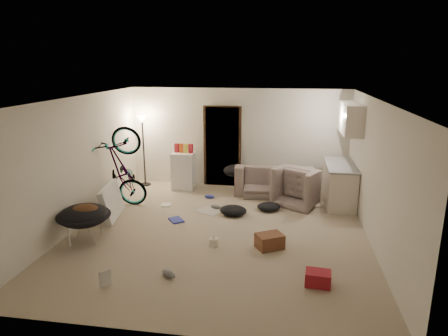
% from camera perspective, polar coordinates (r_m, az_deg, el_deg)
% --- Properties ---
extents(floor, '(5.50, 6.00, 0.02)m').
position_cam_1_polar(floor, '(7.69, -0.79, -9.15)').
color(floor, tan).
rests_on(floor, ground).
extents(ceiling, '(5.50, 6.00, 0.02)m').
position_cam_1_polar(ceiling, '(7.04, -0.86, 9.91)').
color(ceiling, white).
rests_on(ceiling, wall_back).
extents(wall_back, '(5.50, 0.02, 2.50)m').
position_cam_1_polar(wall_back, '(10.17, 2.05, 4.30)').
color(wall_back, silver).
rests_on(wall_back, floor).
extents(wall_front, '(5.50, 0.02, 2.50)m').
position_cam_1_polar(wall_front, '(4.49, -7.42, -9.89)').
color(wall_front, silver).
rests_on(wall_front, floor).
extents(wall_left, '(0.02, 6.00, 2.50)m').
position_cam_1_polar(wall_left, '(8.18, -20.24, 0.74)').
color(wall_left, silver).
rests_on(wall_left, floor).
extents(wall_right, '(0.02, 6.00, 2.50)m').
position_cam_1_polar(wall_right, '(7.33, 20.95, -0.90)').
color(wall_right, silver).
rests_on(wall_right, floor).
extents(doorway, '(0.85, 0.10, 2.04)m').
position_cam_1_polar(doorway, '(10.23, -0.22, 3.06)').
color(doorway, black).
rests_on(doorway, floor).
extents(door_trim, '(0.97, 0.04, 2.10)m').
position_cam_1_polar(door_trim, '(10.20, -0.24, 3.02)').
color(door_trim, '#332112').
rests_on(door_trim, floor).
extents(floor_lamp, '(0.28, 0.28, 1.81)m').
position_cam_1_polar(floor_lamp, '(10.38, -11.51, 4.54)').
color(floor_lamp, black).
rests_on(floor_lamp, floor).
extents(kitchen_counter, '(0.60, 1.50, 0.88)m').
position_cam_1_polar(kitchen_counter, '(9.39, 16.12, -2.29)').
color(kitchen_counter, beige).
rests_on(kitchen_counter, floor).
extents(counter_top, '(0.64, 1.54, 0.04)m').
position_cam_1_polar(counter_top, '(9.27, 16.33, 0.43)').
color(counter_top, gray).
rests_on(counter_top, kitchen_counter).
extents(kitchen_uppers, '(0.38, 1.40, 0.65)m').
position_cam_1_polar(kitchen_uppers, '(9.10, 17.63, 6.81)').
color(kitchen_uppers, beige).
rests_on(kitchen_uppers, wall_right).
extents(sofa, '(1.90, 0.84, 0.54)m').
position_cam_1_polar(sofa, '(9.79, 7.09, -2.13)').
color(sofa, '#393F38').
rests_on(sofa, floor).
extents(armchair, '(1.27, 1.22, 0.63)m').
position_cam_1_polar(armchair, '(9.27, 11.14, -3.00)').
color(armchair, '#393F38').
rests_on(armchair, floor).
extents(bicycle, '(1.91, 0.92, 1.07)m').
position_cam_1_polar(bicycle, '(9.06, -14.18, -2.45)').
color(bicycle, black).
rests_on(bicycle, floor).
extents(book_asset, '(0.30, 0.30, 0.02)m').
position_cam_1_polar(book_asset, '(6.20, -17.32, -16.01)').
color(book_asset, maroon).
rests_on(book_asset, floor).
extents(mini_fridge, '(0.55, 0.55, 0.93)m').
position_cam_1_polar(mini_fridge, '(10.15, -5.75, -0.35)').
color(mini_fridge, white).
rests_on(mini_fridge, floor).
extents(snack_box_0, '(0.11, 0.08, 0.30)m').
position_cam_1_polar(snack_box_0, '(10.07, -6.77, 2.64)').
color(snack_box_0, maroon).
rests_on(snack_box_0, mini_fridge).
extents(snack_box_1, '(0.11, 0.08, 0.30)m').
position_cam_1_polar(snack_box_1, '(10.03, -6.11, 2.62)').
color(snack_box_1, '#D8521B').
rests_on(snack_box_1, mini_fridge).
extents(snack_box_2, '(0.11, 0.09, 0.30)m').
position_cam_1_polar(snack_box_2, '(10.00, -5.44, 2.60)').
color(snack_box_2, gold).
rests_on(snack_box_2, mini_fridge).
extents(snack_box_3, '(0.11, 0.09, 0.30)m').
position_cam_1_polar(snack_box_3, '(9.98, -4.77, 2.58)').
color(snack_box_3, maroon).
rests_on(snack_box_3, mini_fridge).
extents(saucer_chair, '(0.94, 0.94, 0.67)m').
position_cam_1_polar(saucer_chair, '(7.59, -19.35, -7.04)').
color(saucer_chair, silver).
rests_on(saucer_chair, floor).
extents(hoodie, '(0.57, 0.51, 0.22)m').
position_cam_1_polar(hoodie, '(7.47, -19.25, -5.74)').
color(hoodie, '#50301B').
rests_on(hoodie, saucer_chair).
extents(sofa_drape, '(0.62, 0.53, 0.28)m').
position_cam_1_polar(sofa_drape, '(9.79, 1.58, -0.39)').
color(sofa_drape, black).
rests_on(sofa_drape, sofa).
extents(tv_box, '(0.42, 1.07, 0.70)m').
position_cam_1_polar(tv_box, '(8.55, -15.78, -4.64)').
color(tv_box, silver).
rests_on(tv_box, floor).
extents(drink_case_a, '(0.54, 0.50, 0.25)m').
position_cam_1_polar(drink_case_a, '(7.05, 6.54, -10.34)').
color(drink_case_a, brown).
rests_on(drink_case_a, floor).
extents(drink_case_b, '(0.38, 0.30, 0.21)m').
position_cam_1_polar(drink_case_b, '(6.12, 13.28, -15.09)').
color(drink_case_b, maroon).
rests_on(drink_case_b, floor).
extents(juicer, '(0.15, 0.15, 0.21)m').
position_cam_1_polar(juicer, '(7.09, -1.47, -10.49)').
color(juicer, silver).
rests_on(juicer, floor).
extents(newspaper, '(0.65, 0.60, 0.01)m').
position_cam_1_polar(newspaper, '(8.69, -2.14, -6.15)').
color(newspaper, '#B6B0A8').
rests_on(newspaper, floor).
extents(book_blue, '(0.38, 0.40, 0.03)m').
position_cam_1_polar(book_blue, '(8.23, -6.84, -7.38)').
color(book_blue, '#2D38A4').
rests_on(book_blue, floor).
extents(book_white, '(0.24, 0.28, 0.02)m').
position_cam_1_polar(book_white, '(9.10, -8.26, -5.24)').
color(book_white, silver).
rests_on(book_white, floor).
extents(shoe_0, '(0.24, 0.11, 0.09)m').
position_cam_1_polar(shoe_0, '(9.45, -2.09, -4.10)').
color(shoe_0, '#2D38A4').
rests_on(shoe_0, floor).
extents(shoe_1, '(0.28, 0.19, 0.10)m').
position_cam_1_polar(shoe_1, '(8.80, -1.17, -5.53)').
color(shoe_1, slate).
rests_on(shoe_1, floor).
extents(shoe_3, '(0.29, 0.24, 0.10)m').
position_cam_1_polar(shoe_3, '(6.24, -7.92, -14.73)').
color(shoe_3, slate).
rests_on(shoe_3, floor).
extents(clothes_lump_a, '(0.64, 0.57, 0.18)m').
position_cam_1_polar(clothes_lump_a, '(8.46, 1.31, -6.07)').
color(clothes_lump_a, black).
rests_on(clothes_lump_a, floor).
extents(clothes_lump_b, '(0.59, 0.55, 0.15)m').
position_cam_1_polar(clothes_lump_b, '(8.77, 6.42, -5.51)').
color(clothes_lump_b, black).
rests_on(clothes_lump_b, floor).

